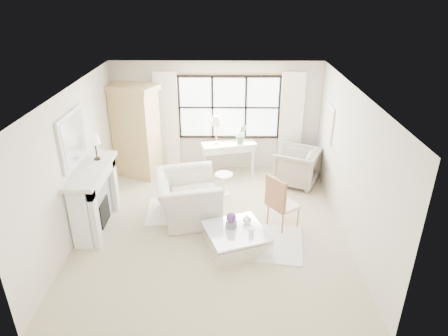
{
  "coord_description": "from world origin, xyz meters",
  "views": [
    {
      "loc": [
        0.3,
        -6.57,
        4.38
      ],
      "look_at": [
        0.21,
        0.2,
        1.18
      ],
      "focal_mm": 32.0,
      "sensor_mm": 36.0,
      "label": 1
    }
  ],
  "objects": [
    {
      "name": "coffee_table",
      "position": [
        0.43,
        -0.67,
        0.18
      ],
      "size": [
        1.29,
        1.29,
        0.38
      ],
      "rotation": [
        0.0,
        0.0,
        0.36
      ],
      "color": "white",
      "rests_on": "floor"
    },
    {
      "name": "art_frame",
      "position": [
        2.47,
        1.7,
        1.55
      ],
      "size": [
        0.04,
        0.62,
        0.82
      ],
      "primitive_type": "cube",
      "color": "white",
      "rests_on": "wall_right"
    },
    {
      "name": "coffee_vase",
      "position": [
        0.64,
        -0.44,
        0.46
      ],
      "size": [
        0.2,
        0.2,
        0.16
      ],
      "primitive_type": "imported",
      "rotation": [
        0.0,
        0.0,
        -0.34
      ],
      "color": "white",
      "rests_on": "coffee_table"
    },
    {
      "name": "mirror_frame",
      "position": [
        -2.47,
        0.0,
        1.84
      ],
      "size": [
        0.05,
        1.15,
        0.95
      ],
      "primitive_type": "cube",
      "color": "silver",
      "rests_on": "wall_left"
    },
    {
      "name": "console_lamp",
      "position": [
        -0.0,
        2.4,
        1.36
      ],
      "size": [
        0.28,
        0.28,
        0.69
      ],
      "color": "#C38D43",
      "rests_on": "console_table"
    },
    {
      "name": "floor",
      "position": [
        0.0,
        0.0,
        0.0
      ],
      "size": [
        5.5,
        5.5,
        0.0
      ],
      "primitive_type": "plane",
      "color": "#BFB18E",
      "rests_on": "ground"
    },
    {
      "name": "planter_flowers",
      "position": [
        0.35,
        -0.58,
        0.59
      ],
      "size": [
        0.17,
        0.17,
        0.17
      ],
      "primitive_type": "sphere",
      "color": "#562F76",
      "rests_on": "planter_box"
    },
    {
      "name": "pillar_candle",
      "position": [
        0.7,
        -0.78,
        0.44
      ],
      "size": [
        0.1,
        0.1,
        0.12
      ],
      "primitive_type": "cylinder",
      "color": "white",
      "rests_on": "coffee_table"
    },
    {
      "name": "fireplace",
      "position": [
        -2.27,
        0.0,
        0.65
      ],
      "size": [
        0.58,
        1.66,
        1.26
      ],
      "color": "silver",
      "rests_on": "ground"
    },
    {
      "name": "french_chair",
      "position": [
        1.34,
        0.05,
        0.31
      ],
      "size": [
        0.67,
        0.67,
        1.08
      ],
      "rotation": [
        0.0,
        0.0,
        2.19
      ],
      "color": "#AE7149",
      "rests_on": "floor"
    },
    {
      "name": "curtain_left",
      "position": [
        -1.2,
        2.65,
        1.24
      ],
      "size": [
        0.55,
        0.1,
        2.47
      ],
      "primitive_type": "cube",
      "color": "white",
      "rests_on": "ground"
    },
    {
      "name": "window_frame",
      "position": [
        0.3,
        2.72,
        1.6
      ],
      "size": [
        2.5,
        0.04,
        1.5
      ],
      "primitive_type": null,
      "color": "black",
      "rests_on": "wall_back"
    },
    {
      "name": "armoire",
      "position": [
        -1.91,
        2.33,
        1.14
      ],
      "size": [
        1.3,
        1.06,
        2.24
      ],
      "rotation": [
        0.0,
        0.0,
        -0.38
      ],
      "color": "tan",
      "rests_on": "floor"
    },
    {
      "name": "club_armchair",
      "position": [
        -0.52,
        0.37,
        0.45
      ],
      "size": [
        1.47,
        1.6,
        0.9
      ],
      "primitive_type": "imported",
      "rotation": [
        0.0,
        0.0,
        1.78
      ],
      "color": "beige",
      "rests_on": "floor"
    },
    {
      "name": "planter_box",
      "position": [
        0.35,
        -0.58,
        0.44
      ],
      "size": [
        0.21,
        0.21,
        0.12
      ],
      "primitive_type": "cube",
      "rotation": [
        0.0,
        0.0,
        -0.36
      ],
      "color": "slate",
      "rests_on": "coffee_table"
    },
    {
      "name": "mirror_glass",
      "position": [
        -2.44,
        0.0,
        1.84
      ],
      "size": [
        0.02,
        1.0,
        0.8
      ],
      "primitive_type": "cube",
      "color": "silver",
      "rests_on": "wall_left"
    },
    {
      "name": "rug_left",
      "position": [
        -0.63,
        0.58,
        0.01
      ],
      "size": [
        1.61,
        1.19,
        0.03
      ],
      "primitive_type": "cube",
      "rotation": [
        0.0,
        0.0,
        0.07
      ],
      "color": "white",
      "rests_on": "floor"
    },
    {
      "name": "window_pane",
      "position": [
        0.3,
        2.73,
        1.6
      ],
      "size": [
        2.4,
        0.02,
        1.5
      ],
      "primitive_type": "cube",
      "color": "white",
      "rests_on": "wall_back"
    },
    {
      "name": "mantel_lamp",
      "position": [
        -2.22,
        0.39,
        1.65
      ],
      "size": [
        0.22,
        0.22,
        0.51
      ],
      "color": "black",
      "rests_on": "fireplace"
    },
    {
      "name": "ceiling",
      "position": [
        0.0,
        0.0,
        2.7
      ],
      "size": [
        5.5,
        5.5,
        0.0
      ],
      "primitive_type": "plane",
      "rotation": [
        3.14,
        0.0,
        0.0
      ],
      "color": "white",
      "rests_on": "ground"
    },
    {
      "name": "curtain_right",
      "position": [
        1.8,
        2.65,
        1.24
      ],
      "size": [
        0.55,
        0.1,
        2.47
      ],
      "primitive_type": "cube",
      "color": "white",
      "rests_on": "ground"
    },
    {
      "name": "rug_right",
      "position": [
        0.85,
        -0.51,
        0.01
      ],
      "size": [
        1.73,
        1.39,
        0.03
      ],
      "primitive_type": "cube",
      "rotation": [
        0.0,
        0.0,
        -0.13
      ],
      "color": "silver",
      "rests_on": "floor"
    },
    {
      "name": "orchid_plant",
      "position": [
        0.6,
        2.4,
        1.04
      ],
      "size": [
        0.31,
        0.28,
        0.48
      ],
      "primitive_type": "imported",
      "rotation": [
        0.0,
        0.0,
        0.26
      ],
      "color": "#637E54",
      "rests_on": "console_table"
    },
    {
      "name": "wall_front",
      "position": [
        0.0,
        -2.75,
        1.35
      ],
      "size": [
        5.0,
        0.0,
        5.0
      ],
      "primitive_type": "plane",
      "rotation": [
        -1.57,
        0.0,
        0.0
      ],
      "color": "silver",
      "rests_on": "ground"
    },
    {
      "name": "wall_back",
      "position": [
        0.0,
        2.75,
        1.35
      ],
      "size": [
        5.0,
        0.0,
        5.0
      ],
      "primitive_type": "plane",
      "rotation": [
        1.57,
        0.0,
        0.0
      ],
      "color": "beige",
      "rests_on": "ground"
    },
    {
      "name": "console_table",
      "position": [
        0.3,
        2.41,
        0.4
      ],
      "size": [
        1.37,
        0.76,
        0.8
      ],
      "rotation": [
        0.0,
        0.0,
        0.25
      ],
      "color": "white",
      "rests_on": "floor"
    },
    {
      "name": "wall_right",
      "position": [
        2.5,
        0.0,
        1.35
      ],
      "size": [
        0.0,
        5.5,
        5.5
      ],
      "primitive_type": "plane",
      "rotation": [
        1.57,
        0.0,
        -1.57
      ],
      "color": "beige",
      "rests_on": "ground"
    },
    {
      "name": "side_table",
      "position": [
        0.19,
        1.32,
        0.33
      ],
      "size": [
        0.4,
        0.4,
        0.51
      ],
      "color": "white",
      "rests_on": "floor"
    },
    {
      "name": "art_canvas",
      "position": [
        2.45,
        1.7,
        1.55
      ],
      "size": [
        0.01,
        0.52,
        0.72
      ],
      "primitive_type": "cube",
      "color": "beige",
      "rests_on": "wall_right"
    },
    {
      "name": "curtain_rod",
      "position": [
        0.3,
        2.67,
        2.47
      ],
      "size": [
        3.3,
        0.04,
        0.04
      ],
      "primitive_type": "cylinder",
      "rotation": [
        0.0,
        1.57,
        0.0
      ],
      "color": "gold",
      "rests_on": "wall_back"
    },
    {
      "name": "wall_left",
      "position": [
        -2.5,
        0.0,
        1.35
      ],
      "size": [
        0.0,
        5.5,
        5.5
      ],
      "primitive_type": "plane",
      "rotation": [
        1.57,
        0.0,
        1.57
      ],
      "color": "silver",
      "rests_on": "ground"
    },
    {
      "name": "wingback_chair",
      "position": [
        1.88,
        1.89,
        0.43
      ],
      "size": [
        1.24,
        1.23,
        0.86
      ],
      "primitive_type": "imported",
      "rotation": [
        0.0,
        0.0,
        -2.0
      ],
      "color": "#A09487",
      "rests_on": "floor"
    }
  ]
}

